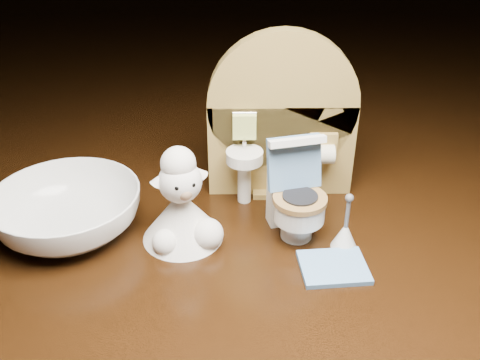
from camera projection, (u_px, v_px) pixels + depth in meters
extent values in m
cube|color=#371D0A|center=(282.00, 277.00, 0.47)|extent=(2.50, 2.50, 0.10)
cube|color=olive|center=(281.00, 149.00, 0.48)|extent=(0.13, 0.02, 0.09)
cylinder|color=olive|center=(283.00, 104.00, 0.46)|extent=(0.13, 0.02, 0.13)
cube|color=olive|center=(279.00, 187.00, 0.50)|extent=(0.05, 0.04, 0.01)
cylinder|color=white|center=(244.00, 180.00, 0.47)|extent=(0.01, 0.01, 0.04)
cylinder|color=white|center=(245.00, 156.00, 0.46)|extent=(0.03, 0.03, 0.01)
cylinder|color=silver|center=(244.00, 141.00, 0.46)|extent=(0.00, 0.00, 0.01)
cube|color=#C6D167|center=(244.00, 127.00, 0.45)|extent=(0.02, 0.01, 0.02)
cube|color=olive|center=(323.00, 145.00, 0.47)|extent=(0.02, 0.01, 0.02)
cylinder|color=beige|center=(324.00, 154.00, 0.46)|extent=(0.02, 0.02, 0.02)
cylinder|color=white|center=(297.00, 226.00, 0.43)|extent=(0.03, 0.03, 0.02)
cylinder|color=white|center=(299.00, 210.00, 0.42)|extent=(0.04, 0.04, 0.02)
cylinder|color=olive|center=(300.00, 199.00, 0.42)|extent=(0.04, 0.04, 0.00)
cube|color=white|center=(289.00, 195.00, 0.45)|extent=(0.04, 0.02, 0.05)
cube|color=#5F8CBE|center=(294.00, 163.00, 0.42)|extent=(0.05, 0.02, 0.04)
cube|color=white|center=(297.00, 141.00, 0.41)|extent=(0.05, 0.02, 0.01)
cylinder|color=#8BA53D|center=(302.00, 160.00, 0.43)|extent=(0.01, 0.01, 0.01)
cube|color=#5F8CBE|center=(333.00, 267.00, 0.40)|extent=(0.05, 0.05, 0.00)
cone|color=white|center=(345.00, 235.00, 0.42)|extent=(0.02, 0.02, 0.02)
cylinder|color=#59595B|center=(348.00, 213.00, 0.41)|extent=(0.00, 0.00, 0.03)
sphere|color=#59595B|center=(349.00, 198.00, 0.40)|extent=(0.01, 0.01, 0.01)
cone|color=white|center=(182.00, 215.00, 0.43)|extent=(0.07, 0.07, 0.04)
sphere|color=white|center=(207.00, 234.00, 0.42)|extent=(0.03, 0.03, 0.03)
sphere|color=white|center=(166.00, 242.00, 0.42)|extent=(0.02, 0.02, 0.02)
sphere|color=white|center=(180.00, 181.00, 0.41)|extent=(0.03, 0.03, 0.03)
sphere|color=tan|center=(185.00, 193.00, 0.40)|extent=(0.01, 0.01, 0.01)
sphere|color=white|center=(178.00, 164.00, 0.40)|extent=(0.03, 0.03, 0.03)
cone|color=white|center=(159.00, 179.00, 0.40)|extent=(0.02, 0.01, 0.02)
cone|color=white|center=(198.00, 171.00, 0.41)|extent=(0.02, 0.01, 0.02)
sphere|color=black|center=(177.00, 188.00, 0.39)|extent=(0.00, 0.00, 0.00)
sphere|color=black|center=(193.00, 185.00, 0.40)|extent=(0.00, 0.00, 0.00)
imported|color=white|center=(68.00, 212.00, 0.44)|extent=(0.13, 0.13, 0.04)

